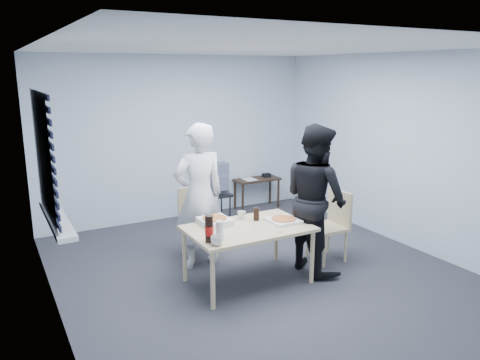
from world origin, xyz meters
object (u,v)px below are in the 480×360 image
mug_a (217,240)px  mug_b (241,215)px  chair_far (197,216)px  person_black (315,198)px  chair_right (333,220)px  side_table (257,183)px  person_white (199,196)px  stool (217,200)px  dining_table (248,232)px  soda_bottle (209,229)px  backpack (217,179)px

mug_a → mug_b: 0.88m
chair_far → person_black: size_ratio=0.50×
mug_a → mug_b: (0.62, 0.62, -0.00)m
chair_right → side_table: chair_right is taller
person_white → stool: person_white is taller
chair_far → person_white: (-0.11, -0.34, 0.37)m
person_black → chair_far: bearing=43.5°
dining_table → stool: 2.05m
stool → soda_bottle: bearing=-117.8°
chair_right → mug_b: (-1.20, 0.21, 0.20)m
chair_right → chair_far: bearing=145.7°
side_table → backpack: (-1.02, -0.53, 0.30)m
chair_far → mug_a: 1.45m
mug_b → dining_table: bearing=-104.3°
mug_a → soda_bottle: bearing=104.0°
person_white → backpack: size_ratio=3.79×
chair_far → chair_right: bearing=-34.3°
stool → soda_bottle: soda_bottle is taller
dining_table → chair_far: 1.07m
chair_far → backpack: backpack is taller
person_white → side_table: (1.87, 1.77, -0.43)m
chair_far → mug_a: (-0.39, -1.39, 0.20)m
person_black → chair_right: bearing=-72.1°
person_white → dining_table: bearing=111.1°
person_black → side_table: 2.66m
person_black → side_table: (0.71, 2.53, -0.43)m
chair_right → stool: chair_right is taller
backpack → mug_a: backpack is taller
dining_table → chair_far: size_ratio=1.53×
dining_table → chair_right: bearing=3.3°
mug_a → chair_right: bearing=12.5°
chair_far → side_table: chair_far is taller
chair_far → soda_bottle: 1.37m
chair_far → person_white: bearing=-108.3°
soda_bottle → mug_b: bearing=37.7°
mug_a → mug_b: size_ratio=1.23×
person_white → mug_b: person_white is taller
backpack → soda_bottle: (-1.15, -2.17, 0.05)m
side_table → backpack: 1.19m
stool → mug_b: mug_b is taller
mug_b → chair_right: bearing=-10.0°
stool → backpack: backpack is taller
dining_table → backpack: backpack is taller
person_white → mug_a: bearing=75.2°
side_table → person_black: bearing=-105.7°
side_table → soda_bottle: soda_bottle is taller
stool → chair_far: bearing=-129.0°
backpack → soda_bottle: bearing=-139.6°
dining_table → mug_b: bearing=75.7°
chair_far → chair_right: 1.74m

